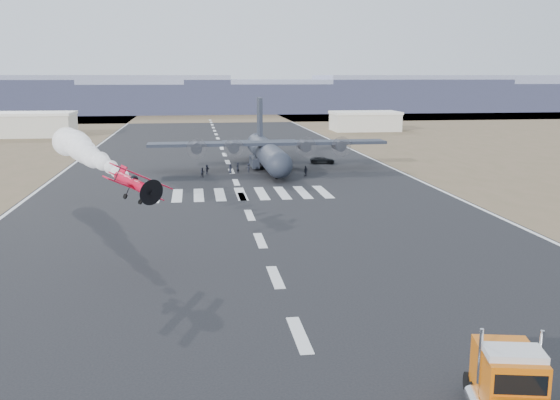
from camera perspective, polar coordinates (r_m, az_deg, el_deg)
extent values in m
plane|color=black|center=(41.62, 1.78, -12.22)|extent=(500.00, 500.00, 0.00)
cube|color=brown|center=(268.21, -6.56, 7.65)|extent=(500.00, 80.00, 0.00)
cube|color=gray|center=(303.42, -19.27, 9.12)|extent=(150.00, 50.00, 17.00)
cube|color=gray|center=(297.86, -6.74, 9.25)|extent=(150.00, 50.00, 13.00)
cube|color=gray|center=(306.22, 5.68, 9.52)|extent=(150.00, 50.00, 15.00)
cube|color=gray|center=(327.52, 16.96, 9.37)|extent=(150.00, 50.00, 17.00)
cube|color=beige|center=(188.69, -21.98, 6.33)|extent=(24.00, 14.00, 6.00)
cube|color=white|center=(188.48, -22.05, 7.33)|extent=(24.50, 14.50, 0.80)
cube|color=beige|center=(195.32, 7.77, 7.06)|extent=(20.00, 12.00, 5.20)
cube|color=white|center=(195.14, 7.79, 7.91)|extent=(20.50, 12.50, 0.80)
cube|color=#C33D0B|center=(32.53, 20.62, -15.36)|extent=(3.07, 2.49, 2.39)
cube|color=black|center=(31.57, 21.14, -15.47)|extent=(2.37, 0.63, 0.98)
cube|color=silver|center=(32.29, 20.61, -13.11)|extent=(3.03, 2.28, 0.54)
cube|color=#C33D0B|center=(34.36, 19.65, -14.42)|extent=(3.12, 2.70, 2.83)
cylinder|color=black|center=(34.89, 17.32, -16.54)|extent=(0.68, 1.26, 1.20)
cylinder|color=black|center=(35.53, 21.42, -16.30)|extent=(0.68, 1.26, 1.20)
cylinder|color=black|center=(35.83, 16.92, -15.74)|extent=(0.68, 1.26, 1.20)
cylinder|color=black|center=(36.45, 20.91, -15.53)|extent=(0.68, 1.26, 1.20)
cylinder|color=#C20C36|center=(55.62, -13.23, 1.48)|extent=(2.54, 5.16, 0.93)
sphere|color=black|center=(55.76, -13.30, 1.88)|extent=(0.72, 0.72, 0.72)
cylinder|color=black|center=(53.26, -12.60, 1.08)|extent=(1.17, 0.92, 1.03)
cylinder|color=black|center=(52.92, -12.50, 1.02)|extent=(2.15, 0.76, 2.26)
cube|color=#C20C36|center=(55.29, -13.12, 1.05)|extent=(5.59, 2.77, 2.88)
cube|color=#C20C36|center=(54.79, -13.10, 2.27)|extent=(5.76, 2.83, 2.97)
cube|color=#C20C36|center=(57.82, -13.82, 2.33)|extent=(0.40, 0.91, 1.03)
cube|color=#C20C36|center=(57.90, -13.79, 1.83)|extent=(2.18, 1.35, 0.08)
cylinder|color=black|center=(54.87, -13.80, 0.01)|extent=(0.26, 0.47, 0.45)
cylinder|color=black|center=(55.25, -12.15, 0.16)|extent=(0.26, 0.47, 0.45)
sphere|color=white|center=(58.09, -13.84, 1.86)|extent=(0.72, 0.72, 0.72)
sphere|color=white|center=(60.47, -14.37, 2.22)|extent=(0.95, 0.95, 0.95)
sphere|color=white|center=(62.85, -14.87, 2.56)|extent=(1.19, 1.19, 1.19)
sphere|color=white|center=(65.24, -15.33, 2.87)|extent=(1.43, 1.43, 1.43)
sphere|color=white|center=(67.64, -15.76, 3.16)|extent=(1.66, 1.66, 1.66)
sphere|color=white|center=(70.04, -16.15, 3.43)|extent=(1.90, 1.90, 1.90)
sphere|color=white|center=(72.44, -16.53, 3.68)|extent=(2.13, 2.13, 2.13)
sphere|color=white|center=(74.85, -16.87, 3.92)|extent=(2.37, 2.37, 2.37)
sphere|color=white|center=(77.26, -17.20, 4.14)|extent=(2.60, 2.60, 2.60)
sphere|color=white|center=(79.68, -17.51, 4.34)|extent=(2.84, 2.84, 2.84)
sphere|color=white|center=(82.10, -17.80, 4.54)|extent=(3.07, 3.07, 3.07)
sphere|color=white|center=(84.52, -18.07, 4.72)|extent=(3.31, 3.31, 3.31)
sphere|color=white|center=(86.95, -18.33, 4.89)|extent=(3.54, 3.54, 3.54)
sphere|color=white|center=(89.37, -18.57, 5.06)|extent=(3.78, 3.78, 3.78)
sphere|color=white|center=(91.80, -18.80, 5.21)|extent=(4.01, 4.01, 4.01)
cylinder|color=#212632|center=(113.22, -1.13, 4.26)|extent=(4.41, 29.85, 4.26)
sphere|color=#212632|center=(98.57, -0.06, 3.21)|extent=(4.26, 4.26, 4.26)
cone|color=#212632|center=(127.94, -1.96, 5.07)|extent=(4.29, 6.41, 4.26)
cube|color=#212632|center=(111.94, -1.07, 5.22)|extent=(42.63, 4.68, 0.53)
cylinder|color=#212632|center=(110.62, -7.64, 4.78)|extent=(1.94, 4.06, 1.92)
cylinder|color=#3F3F44|center=(108.51, -7.62, 4.65)|extent=(3.62, 0.07, 3.62)
cylinder|color=#212632|center=(110.87, -4.32, 4.86)|extent=(1.94, 4.06, 1.92)
cylinder|color=#3F3F44|center=(108.75, -4.25, 4.73)|extent=(3.62, 0.07, 3.62)
cylinder|color=#212632|center=(112.45, 2.21, 4.97)|extent=(1.94, 4.06, 1.92)
cylinder|color=#3F3F44|center=(110.36, 2.41, 4.85)|extent=(3.62, 0.07, 3.62)
cylinder|color=#212632|center=(113.77, 5.39, 5.00)|extent=(1.94, 4.06, 1.92)
cylinder|color=#3F3F44|center=(111.71, 5.65, 4.88)|extent=(3.62, 0.07, 3.62)
cube|color=#212632|center=(125.36, -1.87, 7.38)|extent=(0.66, 4.80, 8.52)
cube|color=#212632|center=(126.27, -1.88, 5.37)|extent=(14.93, 3.27, 0.37)
cube|color=#212632|center=(114.22, -2.36, 3.51)|extent=(1.31, 6.40, 1.70)
cylinder|color=black|center=(114.30, -2.36, 3.22)|extent=(0.54, 1.17, 1.17)
cube|color=#212632|center=(114.78, -0.03, 3.55)|extent=(1.31, 6.40, 1.70)
cylinder|color=black|center=(114.86, -0.03, 3.26)|extent=(0.54, 1.17, 1.17)
cylinder|color=black|center=(102.04, -0.31, 2.19)|extent=(0.43, 0.96, 0.96)
imported|color=black|center=(120.72, 3.91, 3.67)|extent=(5.01, 2.73, 1.33)
imported|color=black|center=(108.54, -3.90, 2.95)|extent=(0.86, 0.88, 1.85)
imported|color=black|center=(106.64, 0.40, 2.76)|extent=(0.91, 0.83, 1.59)
imported|color=black|center=(109.33, -2.88, 2.95)|extent=(1.11, 0.86, 1.56)
imported|color=black|center=(105.12, 2.36, 2.67)|extent=(1.11, 1.12, 1.77)
imported|color=black|center=(108.51, -4.57, 2.88)|extent=(0.85, 0.95, 1.65)
imported|color=black|center=(108.06, -6.69, 2.80)|extent=(0.89, 1.58, 1.62)
imported|color=black|center=(106.86, -0.78, 2.77)|extent=(0.74, 0.72, 1.57)
imported|color=black|center=(104.69, -7.08, 2.52)|extent=(0.92, 0.76, 1.63)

